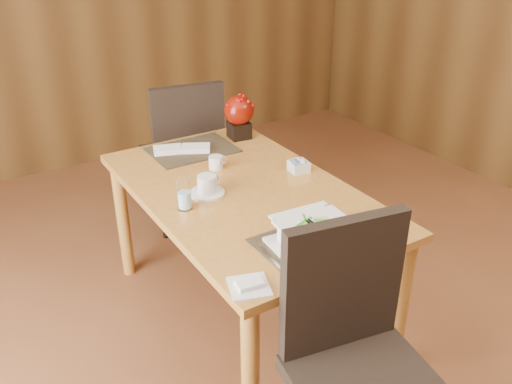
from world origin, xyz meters
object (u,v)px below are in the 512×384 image
water_glass (184,193)px  sugar_caddy (299,166)px  creamer_jug (216,162)px  near_chair (357,349)px  berry_decor (239,114)px  far_chair (185,147)px  bread_plate (249,287)px  dining_table (244,207)px  coffee_cup (207,186)px  soup_setting (315,237)px

water_glass → sugar_caddy: (0.65, 0.04, -0.05)m
creamer_jug → near_chair: (-0.12, -1.22, -0.21)m
berry_decor → far_chair: far_chair is taller
sugar_caddy → bread_plate: 0.98m
far_chair → dining_table: bearing=90.1°
dining_table → water_glass: water_glass is taller
coffee_cup → near_chair: near_chair is taller
bread_plate → far_chair: (0.53, 1.66, -0.19)m
soup_setting → far_chair: 1.62m
coffee_cup → bread_plate: bearing=-106.0°
berry_decor → far_chair: 0.56m
soup_setting → creamer_jug: soup_setting is taller
water_glass → berry_decor: 0.87m
creamer_jug → dining_table: bearing=-91.2°
coffee_cup → water_glass: 0.16m
dining_table → coffee_cup: size_ratio=9.22×
soup_setting → berry_decor: size_ratio=1.29×
far_chair → bread_plate: bearing=81.3°
sugar_caddy → near_chair: 1.09m
water_glass → coffee_cup: bearing=26.0°
coffee_cup → water_glass: size_ratio=1.09×
water_glass → near_chair: (0.19, -0.93, -0.25)m
dining_table → bread_plate: (-0.37, -0.65, 0.10)m
dining_table → sugar_caddy: size_ratio=16.81×
coffee_cup → near_chair: size_ratio=0.16×
water_glass → berry_decor: bearing=43.5°
coffee_cup → sugar_caddy: size_ratio=1.82×
coffee_cup → sugar_caddy: (0.50, -0.03, -0.01)m
soup_setting → creamer_jug: 0.86m
water_glass → bread_plate: size_ratio=1.08×
dining_table → coffee_cup: (-0.17, 0.05, 0.14)m
berry_decor → near_chair: 1.61m
creamer_jug → water_glass: bearing=-138.2°
soup_setting → far_chair: bearing=87.8°
soup_setting → creamer_jug: bearing=92.5°
soup_setting → creamer_jug: size_ratio=3.50×
water_glass → bread_plate: (-0.06, -0.63, -0.07)m
dining_table → water_glass: (-0.31, -0.02, 0.17)m
far_chair → near_chair: bearing=90.9°
dining_table → coffee_cup: bearing=163.7°
water_glass → sugar_caddy: water_glass is taller
coffee_cup → creamer_jug: size_ratio=1.77×
sugar_caddy → dining_table: bearing=-176.0°
berry_decor → bread_plate: berry_decor is taller
water_glass → sugar_caddy: bearing=3.9°
near_chair → coffee_cup: bearing=103.0°
soup_setting → berry_decor: berry_decor is taller
near_chair → creamer_jug: bearing=94.7°
water_glass → near_chair: 0.98m
creamer_jug → near_chair: bearing=-97.1°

